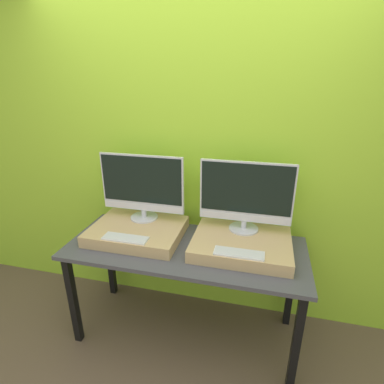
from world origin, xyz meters
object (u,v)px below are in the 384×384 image
object	(u,v)px
keyboard_left	(125,238)
monitor_right	(246,195)
monitor_left	(142,186)
keyboard_right	(239,253)

from	to	relation	value
keyboard_left	monitor_right	bearing A→B (deg)	23.51
monitor_left	keyboard_right	xyz separation A→B (m)	(0.78, -0.34, -0.26)
keyboard_left	monitor_right	world-z (taller)	monitor_right
monitor_left	keyboard_left	bearing A→B (deg)	-90.00
monitor_right	monitor_left	bearing A→B (deg)	180.00
keyboard_left	monitor_left	bearing A→B (deg)	90.00
keyboard_left	keyboard_right	size ratio (longest dim) A/B	1.00
monitor_left	monitor_right	xyz separation A→B (m)	(0.78, 0.00, 0.00)
keyboard_left	keyboard_right	world-z (taller)	same
keyboard_left	monitor_right	size ratio (longest dim) A/B	0.49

